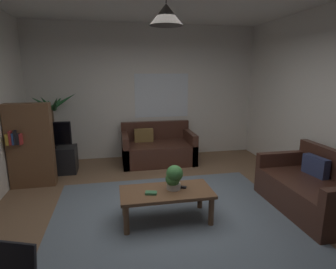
{
  "coord_description": "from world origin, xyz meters",
  "views": [
    {
      "loc": [
        -0.72,
        -3.32,
        1.91
      ],
      "look_at": [
        0.0,
        0.3,
        1.05
      ],
      "focal_mm": 29.54,
      "sensor_mm": 36.0,
      "label": 1
    }
  ],
  "objects_px": {
    "book_on_table_0": "(151,193)",
    "remote_on_table_0": "(180,187)",
    "pendant_lamp": "(166,14)",
    "potted_plant_on_table": "(174,177)",
    "couch_under_window": "(158,150)",
    "tv": "(49,135)",
    "coffee_table": "(166,195)",
    "bookshelf_corner": "(30,146)",
    "couch_right_side": "(313,191)",
    "remote_on_table_1": "(175,187)",
    "tv_stand": "(52,160)",
    "potted_palm_corner": "(55,132)"
  },
  "relations": [
    {
      "from": "book_on_table_0",
      "to": "potted_plant_on_table",
      "type": "distance_m",
      "value": 0.35
    },
    {
      "from": "potted_plant_on_table",
      "to": "pendant_lamp",
      "type": "relative_size",
      "value": 0.68
    },
    {
      "from": "bookshelf_corner",
      "to": "pendant_lamp",
      "type": "relative_size",
      "value": 2.92
    },
    {
      "from": "tv",
      "to": "bookshelf_corner",
      "type": "relative_size",
      "value": 0.56
    },
    {
      "from": "remote_on_table_1",
      "to": "potted_plant_on_table",
      "type": "xyz_separation_m",
      "value": [
        -0.03,
        -0.05,
        0.16
      ]
    },
    {
      "from": "remote_on_table_1",
      "to": "potted_plant_on_table",
      "type": "relative_size",
      "value": 0.49
    },
    {
      "from": "couch_under_window",
      "to": "tv_stand",
      "type": "relative_size",
      "value": 1.66
    },
    {
      "from": "remote_on_table_0",
      "to": "tv_stand",
      "type": "relative_size",
      "value": 0.18
    },
    {
      "from": "book_on_table_0",
      "to": "remote_on_table_0",
      "type": "distance_m",
      "value": 0.42
    },
    {
      "from": "couch_right_side",
      "to": "potted_plant_on_table",
      "type": "relative_size",
      "value": 4.58
    },
    {
      "from": "couch_right_side",
      "to": "coffee_table",
      "type": "xyz_separation_m",
      "value": [
        -2.06,
        0.13,
        0.07
      ]
    },
    {
      "from": "potted_plant_on_table",
      "to": "remote_on_table_0",
      "type": "bearing_deg",
      "value": 20.56
    },
    {
      "from": "coffee_table",
      "to": "pendant_lamp",
      "type": "xyz_separation_m",
      "value": [
        0.0,
        0.0,
        2.16
      ]
    },
    {
      "from": "remote_on_table_0",
      "to": "pendant_lamp",
      "type": "height_order",
      "value": "pendant_lamp"
    },
    {
      "from": "potted_palm_corner",
      "to": "coffee_table",
      "type": "bearing_deg",
      "value": -54.93
    },
    {
      "from": "remote_on_table_1",
      "to": "tv",
      "type": "height_order",
      "value": "tv"
    },
    {
      "from": "bookshelf_corner",
      "to": "pendant_lamp",
      "type": "bearing_deg",
      "value": -37.48
    },
    {
      "from": "book_on_table_0",
      "to": "remote_on_table_0",
      "type": "xyz_separation_m",
      "value": [
        0.4,
        0.11,
        -0.0
      ]
    },
    {
      "from": "potted_plant_on_table",
      "to": "pendant_lamp",
      "type": "xyz_separation_m",
      "value": [
        -0.1,
        -0.01,
        1.93
      ]
    },
    {
      "from": "book_on_table_0",
      "to": "tv",
      "type": "relative_size",
      "value": 0.18
    },
    {
      "from": "tv_stand",
      "to": "couch_right_side",
      "type": "bearing_deg",
      "value": -30.0
    },
    {
      "from": "coffee_table",
      "to": "couch_under_window",
      "type": "bearing_deg",
      "value": 83.54
    },
    {
      "from": "couch_right_side",
      "to": "remote_on_table_1",
      "type": "xyz_separation_m",
      "value": [
        -1.92,
        0.19,
        0.15
      ]
    },
    {
      "from": "tv_stand",
      "to": "tv",
      "type": "xyz_separation_m",
      "value": [
        -0.0,
        -0.02,
        0.5
      ]
    },
    {
      "from": "potted_palm_corner",
      "to": "pendant_lamp",
      "type": "bearing_deg",
      "value": -54.93
    },
    {
      "from": "remote_on_table_0",
      "to": "potted_plant_on_table",
      "type": "bearing_deg",
      "value": 134.04
    },
    {
      "from": "tv",
      "to": "potted_palm_corner",
      "type": "bearing_deg",
      "value": 89.81
    },
    {
      "from": "potted_plant_on_table",
      "to": "tv",
      "type": "xyz_separation_m",
      "value": [
        -1.9,
        2.07,
        0.17
      ]
    },
    {
      "from": "potted_plant_on_table",
      "to": "book_on_table_0",
      "type": "bearing_deg",
      "value": -165.96
    },
    {
      "from": "book_on_table_0",
      "to": "pendant_lamp",
      "type": "relative_size",
      "value": 0.29
    },
    {
      "from": "couch_under_window",
      "to": "coffee_table",
      "type": "xyz_separation_m",
      "value": [
        -0.27,
        -2.35,
        0.07
      ]
    },
    {
      "from": "couch_right_side",
      "to": "book_on_table_0",
      "type": "xyz_separation_m",
      "value": [
        -2.26,
        0.06,
        0.15
      ]
    },
    {
      "from": "remote_on_table_1",
      "to": "pendant_lamp",
      "type": "xyz_separation_m",
      "value": [
        -0.13,
        -0.07,
        2.09
      ]
    },
    {
      "from": "couch_right_side",
      "to": "potted_palm_corner",
      "type": "bearing_deg",
      "value": -124.9
    },
    {
      "from": "potted_palm_corner",
      "to": "remote_on_table_0",
      "type": "bearing_deg",
      "value": -51.55
    },
    {
      "from": "potted_plant_on_table",
      "to": "tv",
      "type": "distance_m",
      "value": 2.81
    },
    {
      "from": "tv_stand",
      "to": "tv",
      "type": "height_order",
      "value": "tv"
    },
    {
      "from": "pendant_lamp",
      "to": "potted_plant_on_table",
      "type": "bearing_deg",
      "value": 8.09
    },
    {
      "from": "couch_under_window",
      "to": "tv",
      "type": "distance_m",
      "value": 2.14
    },
    {
      "from": "coffee_table",
      "to": "potted_plant_on_table",
      "type": "relative_size",
      "value": 3.59
    },
    {
      "from": "book_on_table_0",
      "to": "remote_on_table_1",
      "type": "relative_size",
      "value": 0.88
    },
    {
      "from": "potted_plant_on_table",
      "to": "pendant_lamp",
      "type": "distance_m",
      "value": 1.93
    },
    {
      "from": "remote_on_table_1",
      "to": "tv_stand",
      "type": "height_order",
      "value": "tv_stand"
    },
    {
      "from": "couch_under_window",
      "to": "pendant_lamp",
      "type": "bearing_deg",
      "value": -96.46
    },
    {
      "from": "coffee_table",
      "to": "potted_plant_on_table",
      "type": "bearing_deg",
      "value": 8.09
    },
    {
      "from": "coffee_table",
      "to": "bookshelf_corner",
      "type": "relative_size",
      "value": 0.84
    },
    {
      "from": "remote_on_table_0",
      "to": "potted_palm_corner",
      "type": "distance_m",
      "value": 3.22
    },
    {
      "from": "tv_stand",
      "to": "bookshelf_corner",
      "type": "bearing_deg",
      "value": -107.75
    },
    {
      "from": "bookshelf_corner",
      "to": "pendant_lamp",
      "type": "height_order",
      "value": "pendant_lamp"
    },
    {
      "from": "book_on_table_0",
      "to": "bookshelf_corner",
      "type": "bearing_deg",
      "value": 138.32
    }
  ]
}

